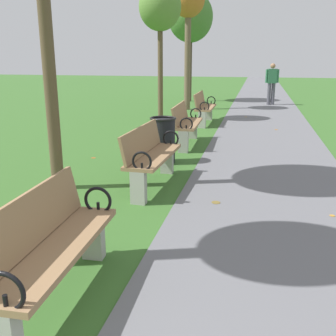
% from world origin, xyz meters
% --- Properties ---
extents(paved_walkway, '(2.50, 44.00, 0.02)m').
position_xyz_m(paved_walkway, '(1.25, 18.00, 0.01)').
color(paved_walkway, slate).
rests_on(paved_walkway, ground).
extents(park_bench_2, '(0.53, 1.62, 0.90)m').
position_xyz_m(park_bench_2, '(-0.50, 3.12, 0.49)').
color(park_bench_2, '#93704C').
rests_on(park_bench_2, ground).
extents(park_bench_3, '(0.52, 1.61, 0.90)m').
position_xyz_m(park_bench_3, '(-0.50, 6.10, 0.49)').
color(park_bench_3, '#93704C').
rests_on(park_bench_3, ground).
extents(park_bench_4, '(0.52, 1.61, 0.90)m').
position_xyz_m(park_bench_4, '(-0.50, 9.08, 0.49)').
color(park_bench_4, '#93704C').
rests_on(park_bench_4, ground).
extents(park_bench_5, '(0.48, 1.60, 0.90)m').
position_xyz_m(park_bench_5, '(-0.50, 12.03, 0.49)').
color(park_bench_5, '#93704C').
rests_on(park_bench_5, ground).
extents(tree_3, '(1.22, 1.22, 3.94)m').
position_xyz_m(tree_3, '(-1.90, 12.41, 3.21)').
color(tree_3, brown).
rests_on(tree_3, ground).
extents(tree_4, '(1.15, 1.15, 4.46)m').
position_xyz_m(tree_4, '(-1.55, 15.12, 3.63)').
color(tree_4, brown).
rests_on(tree_4, ground).
extents(tree_5, '(1.87, 1.87, 4.51)m').
position_xyz_m(tree_5, '(-1.93, 17.90, 3.46)').
color(tree_5, '#4C3D2D').
rests_on(tree_5, ground).
extents(pedestrian_walking, '(0.52, 0.28, 1.62)m').
position_xyz_m(pedestrian_walking, '(1.51, 17.18, 0.93)').
color(pedestrian_walking, '#4C4C56').
rests_on(pedestrian_walking, paved_walkway).
extents(trash_bin, '(0.48, 0.48, 0.84)m').
position_xyz_m(trash_bin, '(-0.65, 7.50, 0.42)').
color(trash_bin, black).
rests_on(trash_bin, ground).
extents(scattered_leaves, '(4.33, 15.48, 0.02)m').
position_xyz_m(scattered_leaves, '(-0.26, 5.39, 0.01)').
color(scattered_leaves, gold).
rests_on(scattered_leaves, ground).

